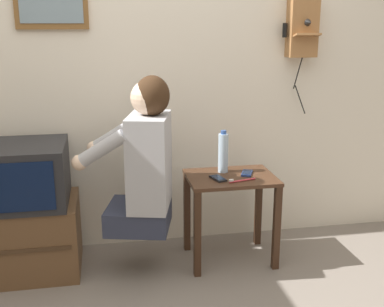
# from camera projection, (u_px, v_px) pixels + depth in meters

# --- Properties ---
(wall_back) EXTENTS (6.80, 0.05, 2.55)m
(wall_back) POSITION_uv_depth(u_px,v_px,m) (136.00, 54.00, 3.04)
(wall_back) COLOR silver
(wall_back) RESTS_ON ground_plane
(side_table) EXTENTS (0.54, 0.40, 0.56)m
(side_table) POSITION_uv_depth(u_px,v_px,m) (231.00, 195.00, 2.99)
(side_table) COLOR #422819
(side_table) RESTS_ON ground_plane
(person) EXTENTS (0.58, 0.48, 0.90)m
(person) POSITION_uv_depth(u_px,v_px,m) (145.00, 160.00, 2.76)
(person) COLOR #2D3347
(person) RESTS_ON ground_plane
(tv_stand) EXTENTS (0.65, 0.47, 0.44)m
(tv_stand) POSITION_uv_depth(u_px,v_px,m) (24.00, 237.00, 2.89)
(tv_stand) COLOR brown
(tv_stand) RESTS_ON ground_plane
(television) EXTENTS (0.57, 0.49, 0.35)m
(television) POSITION_uv_depth(u_px,v_px,m) (17.00, 175.00, 2.78)
(television) COLOR #232326
(television) RESTS_ON tv_stand
(wall_phone_antique) EXTENTS (0.23, 0.18, 0.79)m
(wall_phone_antique) POSITION_uv_depth(u_px,v_px,m) (302.00, 27.00, 3.10)
(wall_phone_antique) COLOR #9E6B3D
(cell_phone_held) EXTENTS (0.09, 0.14, 0.01)m
(cell_phone_held) POSITION_uv_depth(u_px,v_px,m) (218.00, 178.00, 2.89)
(cell_phone_held) COLOR black
(cell_phone_held) RESTS_ON side_table
(cell_phone_spare) EXTENTS (0.10, 0.14, 0.01)m
(cell_phone_spare) POSITION_uv_depth(u_px,v_px,m) (247.00, 173.00, 2.99)
(cell_phone_spare) COLOR navy
(cell_phone_spare) RESTS_ON side_table
(water_bottle) EXTENTS (0.06, 0.06, 0.27)m
(water_bottle) POSITION_uv_depth(u_px,v_px,m) (223.00, 153.00, 3.00)
(water_bottle) COLOR #ADC6DB
(water_bottle) RESTS_ON side_table
(toothbrush) EXTENTS (0.17, 0.05, 0.02)m
(toothbrush) POSITION_uv_depth(u_px,v_px,m) (240.00, 180.00, 2.85)
(toothbrush) COLOR #D83F4C
(toothbrush) RESTS_ON side_table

